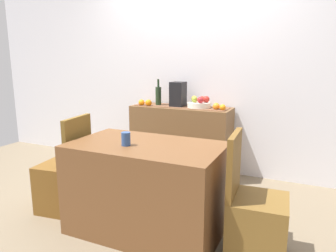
{
  "coord_description": "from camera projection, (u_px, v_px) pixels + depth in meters",
  "views": [
    {
      "loc": [
        1.36,
        -2.55,
        1.39
      ],
      "look_at": [
        0.01,
        0.37,
        0.71
      ],
      "focal_mm": 33.49,
      "sensor_mm": 36.0,
      "label": 1
    }
  ],
  "objects": [
    {
      "name": "orange_loose_mid",
      "position": [
        223.0,
        107.0,
        3.5
      ],
      "size": [
        0.07,
        0.07,
        0.07
      ],
      "primitive_type": "sphere",
      "color": "orange",
      "rests_on": "sideboard_console"
    },
    {
      "name": "apple_front",
      "position": [
        194.0,
        99.0,
        3.65
      ],
      "size": [
        0.07,
        0.07,
        0.07
      ],
      "primitive_type": "sphere",
      "color": "#92A130",
      "rests_on": "fruit_bowl"
    },
    {
      "name": "orange_loose_near_bowl",
      "position": [
        149.0,
        103.0,
        3.84
      ],
      "size": [
        0.08,
        0.08,
        0.08
      ],
      "primitive_type": "sphere",
      "color": "orange",
      "rests_on": "sideboard_console"
    },
    {
      "name": "apple_rear",
      "position": [
        194.0,
        99.0,
        3.74
      ],
      "size": [
        0.07,
        0.07,
        0.07
      ],
      "primitive_type": "sphere",
      "color": "gold",
      "rests_on": "fruit_bowl"
    },
    {
      "name": "apple_center",
      "position": [
        200.0,
        100.0,
        3.59
      ],
      "size": [
        0.08,
        0.08,
        0.08
      ],
      "primitive_type": "sphere",
      "color": "#B4262B",
      "rests_on": "fruit_bowl"
    },
    {
      "name": "apple_left",
      "position": [
        206.0,
        99.0,
        3.64
      ],
      "size": [
        0.08,
        0.08,
        0.08
      ],
      "primitive_type": "sphere",
      "color": "#B1281F",
      "rests_on": "fruit_bowl"
    },
    {
      "name": "wine_bottle",
      "position": [
        158.0,
        95.0,
        3.88
      ],
      "size": [
        0.07,
        0.07,
        0.32
      ],
      "color": "#21351F",
      "rests_on": "sideboard_console"
    },
    {
      "name": "room_wall_rear",
      "position": [
        194.0,
        63.0,
        3.88
      ],
      "size": [
        6.4,
        0.06,
        2.7
      ],
      "primitive_type": "cube",
      "color": "silver",
      "rests_on": "ground"
    },
    {
      "name": "dining_table",
      "position": [
        147.0,
        188.0,
        2.55
      ],
      "size": [
        1.21,
        0.71,
        0.74
      ],
      "primitive_type": "cube",
      "color": "brown",
      "rests_on": "ground"
    },
    {
      "name": "fruit_bowl",
      "position": [
        199.0,
        105.0,
        3.68
      ],
      "size": [
        0.27,
        0.27,
        0.06
      ],
      "primitive_type": "cylinder",
      "color": "silver",
      "rests_on": "table_runner"
    },
    {
      "name": "orange_loose_far",
      "position": [
        141.0,
        102.0,
        3.88
      ],
      "size": [
        0.08,
        0.08,
        0.08
      ],
      "primitive_type": "sphere",
      "color": "orange",
      "rests_on": "sideboard_console"
    },
    {
      "name": "sideboard_console",
      "position": [
        181.0,
        140.0,
        3.87
      ],
      "size": [
        1.22,
        0.42,
        0.84
      ],
      "primitive_type": "cube",
      "color": "brown",
      "rests_on": "ground"
    },
    {
      "name": "chair_by_corner",
      "position": [
        255.0,
        222.0,
        2.22
      ],
      "size": [
        0.43,
        0.43,
        0.9
      ],
      "color": "brown",
      "rests_on": "ground"
    },
    {
      "name": "apple_right",
      "position": [
        202.0,
        99.0,
        3.72
      ],
      "size": [
        0.07,
        0.07,
        0.07
      ],
      "primitive_type": "sphere",
      "color": "red",
      "rests_on": "fruit_bowl"
    },
    {
      "name": "orange_loose_end",
      "position": [
        216.0,
        106.0,
        3.55
      ],
      "size": [
        0.08,
        0.08,
        0.08
      ],
      "primitive_type": "sphere",
      "color": "orange",
      "rests_on": "sideboard_console"
    },
    {
      "name": "coffee_maker",
      "position": [
        178.0,
        94.0,
        3.77
      ],
      "size": [
        0.16,
        0.18,
        0.3
      ],
      "primitive_type": "cube",
      "color": "black",
      "rests_on": "sideboard_console"
    },
    {
      "name": "table_runner",
      "position": [
        181.0,
        107.0,
        3.78
      ],
      "size": [
        1.14,
        0.32,
        0.01
      ],
      "primitive_type": "cube",
      "color": "brown",
      "rests_on": "sideboard_console"
    },
    {
      "name": "coffee_cup",
      "position": [
        126.0,
        139.0,
        2.42
      ],
      "size": [
        0.07,
        0.07,
        0.11
      ],
      "primitive_type": "cylinder",
      "color": "#2C4B85",
      "rests_on": "dining_table"
    },
    {
      "name": "chair_near_window",
      "position": [
        65.0,
        183.0,
        2.93
      ],
      "size": [
        0.45,
        0.45,
        0.9
      ],
      "color": "brown",
      "rests_on": "ground"
    },
    {
      "name": "ground_plane",
      "position": [
        151.0,
        204.0,
        3.11
      ],
      "size": [
        6.4,
        6.4,
        0.02
      ],
      "primitive_type": "cube",
      "color": "#796952",
      "rests_on": "ground"
    }
  ]
}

